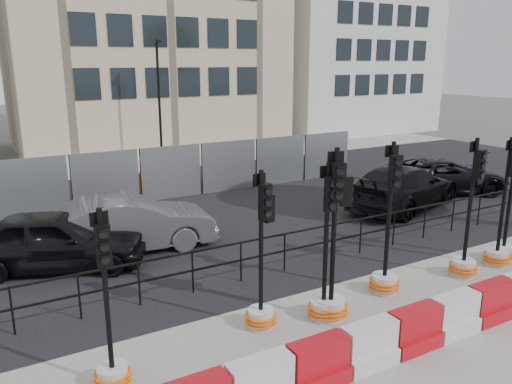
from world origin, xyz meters
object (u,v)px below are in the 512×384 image
traffic_signal_d (333,280)px  car_a (54,240)px  car_c (403,187)px  traffic_signal_a (111,353)px  traffic_signal_h (506,235)px

traffic_signal_d → car_a: size_ratio=0.74×
car_a → car_c: size_ratio=0.83×
traffic_signal_a → traffic_signal_h: traffic_signal_h is taller
traffic_signal_a → car_c: (11.41, 5.09, 0.15)m
traffic_signal_h → car_c: size_ratio=0.58×
traffic_signal_a → traffic_signal_d: (4.35, 0.04, 0.22)m
traffic_signal_a → traffic_signal_d: traffic_signal_d is taller
traffic_signal_h → car_c: (1.30, 4.82, 0.08)m
traffic_signal_a → traffic_signal_h: bearing=2.8°
traffic_signal_a → car_a: size_ratio=0.63×
traffic_signal_h → car_a: (-10.15, 5.15, 0.06)m
car_a → traffic_signal_h: bearing=-95.7°
traffic_signal_h → traffic_signal_a: bearing=165.0°
traffic_signal_d → car_c: size_ratio=0.61×
traffic_signal_a → traffic_signal_d: size_ratio=0.85×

